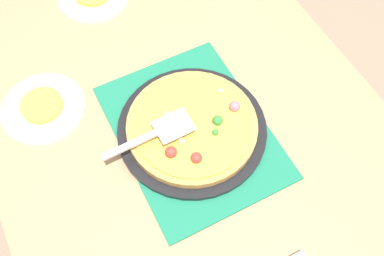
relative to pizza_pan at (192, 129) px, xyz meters
The scene contains 8 objects.
ground_plane 0.76m from the pizza_pan, ahead, with size 8.00×8.00×0.00m, color #84705B.
dining_table 0.12m from the pizza_pan, ahead, with size 1.40×1.00×0.75m.
placemat 0.01m from the pizza_pan, ahead, with size 0.48×0.36×0.01m, color #196B4C.
pizza_pan is the anchor object (origin of this frame).
pizza 0.02m from the pizza_pan, ahead, with size 0.33×0.33×0.05m.
plate_far_right 0.40m from the pizza_pan, 127.22° to the right, with size 0.22×0.22×0.01m, color white.
served_slice_right 0.40m from the pizza_pan, 127.22° to the right, with size 0.11×0.11×0.02m, color gold.
pizza_server 0.11m from the pizza_pan, 88.45° to the right, with size 0.07×0.23×0.01m.
Camera 1 is at (0.50, -0.26, 1.75)m, focal length 41.81 mm.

